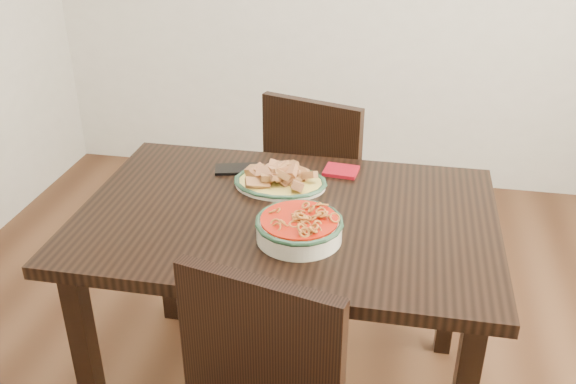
% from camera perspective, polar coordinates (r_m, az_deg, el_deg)
% --- Properties ---
extents(floor, '(3.50, 3.50, 0.00)m').
position_cam_1_polar(floor, '(2.47, 1.77, -16.66)').
color(floor, '#3D2313').
rests_on(floor, ground).
extents(dining_table, '(1.28, 0.85, 0.75)m').
position_cam_1_polar(dining_table, '(2.02, -0.11, -4.05)').
color(dining_table, black).
rests_on(dining_table, ground).
extents(chair_far, '(0.53, 0.53, 0.89)m').
position_cam_1_polar(chair_far, '(2.72, 3.00, 1.01)').
color(chair_far, black).
rests_on(chair_far, ground).
extents(fish_plate, '(0.30, 0.24, 0.11)m').
position_cam_1_polar(fish_plate, '(2.11, -0.69, 1.63)').
color(fish_plate, beige).
rests_on(fish_plate, dining_table).
extents(noodle_bowl, '(0.26, 0.26, 0.08)m').
position_cam_1_polar(noodle_bowl, '(1.82, 1.00, -2.99)').
color(noodle_bowl, beige).
rests_on(noodle_bowl, dining_table).
extents(smartphone, '(0.16, 0.12, 0.01)m').
position_cam_1_polar(smartphone, '(2.24, -4.59, 2.05)').
color(smartphone, black).
rests_on(smartphone, dining_table).
extents(napkin, '(0.12, 0.11, 0.01)m').
position_cam_1_polar(napkin, '(2.23, 4.74, 1.89)').
color(napkin, maroon).
rests_on(napkin, dining_table).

